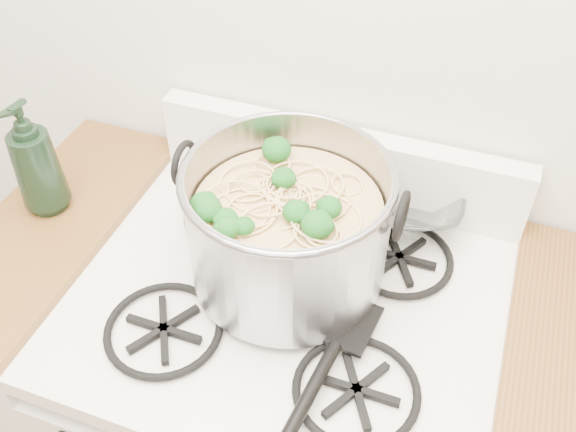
{
  "coord_description": "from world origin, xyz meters",
  "views": [
    {
      "loc": [
        0.25,
        0.57,
        1.8
      ],
      "look_at": [
        -0.01,
        1.3,
        1.06
      ],
      "focal_mm": 40.0,
      "sensor_mm": 36.0,
      "label": 1
    }
  ],
  "objects": [
    {
      "name": "spatula",
      "position": [
        0.12,
        1.22,
        0.94
      ],
      "size": [
        0.32,
        0.34,
        0.02
      ],
      "primitive_type": null,
      "rotation": [
        0.0,
        0.0,
        -0.11
      ],
      "color": "black",
      "rests_on": "gas_range"
    },
    {
      "name": "counter_left",
      "position": [
        -0.51,
        1.26,
        0.46
      ],
      "size": [
        0.25,
        0.65,
        0.92
      ],
      "color": "silver",
      "rests_on": "ground"
    },
    {
      "name": "bottle",
      "position": [
        -0.53,
        1.31,
        1.04
      ],
      "size": [
        0.11,
        0.11,
        0.24
      ],
      "primitive_type": "imported",
      "rotation": [
        0.0,
        0.0,
        -0.2
      ],
      "color": "black",
      "rests_on": "counter_left"
    },
    {
      "name": "stock_pot",
      "position": [
        -0.01,
        1.3,
        1.03
      ],
      "size": [
        0.38,
        0.35,
        0.24
      ],
      "color": "#9A9AA2",
      "rests_on": "gas_range"
    },
    {
      "name": "gas_range",
      "position": [
        0.0,
        1.26,
        0.44
      ],
      "size": [
        0.76,
        0.66,
        0.92
      ],
      "color": "white",
      "rests_on": "ground"
    },
    {
      "name": "glass_bowl",
      "position": [
        0.14,
        1.54,
        0.94
      ],
      "size": [
        0.12,
        0.12,
        0.02
      ],
      "primitive_type": "imported",
      "rotation": [
        0.0,
        0.0,
        0.21
      ],
      "color": "white",
      "rests_on": "gas_range"
    }
  ]
}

